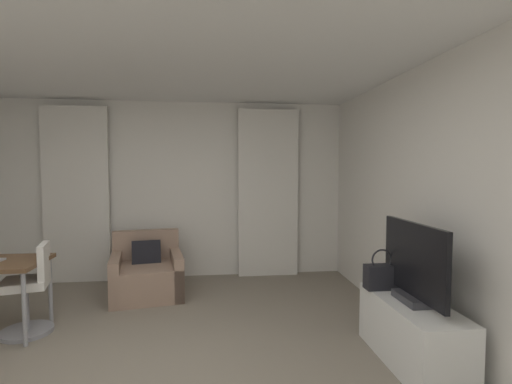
# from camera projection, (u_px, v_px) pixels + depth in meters

# --- Properties ---
(wall_window) EXTENTS (5.12, 0.06, 2.60)m
(wall_window) POSITION_uv_depth(u_px,v_px,m) (176.00, 190.00, 5.57)
(wall_window) COLOR silver
(wall_window) RESTS_ON ground
(wall_right) EXTENTS (0.06, 6.12, 2.60)m
(wall_right) POSITION_uv_depth(u_px,v_px,m) (473.00, 210.00, 2.86)
(wall_right) COLOR silver
(wall_right) RESTS_ON ground
(ceiling) EXTENTS (5.12, 6.12, 0.06)m
(ceiling) POSITION_uv_depth(u_px,v_px,m) (129.00, 17.00, 2.48)
(ceiling) COLOR white
(ceiling) RESTS_ON wall_left
(curtain_left_panel) EXTENTS (0.90, 0.06, 2.50)m
(curtain_left_panel) POSITION_uv_depth(u_px,v_px,m) (76.00, 195.00, 5.29)
(curtain_left_panel) COLOR silver
(curtain_left_panel) RESTS_ON ground
(curtain_right_panel) EXTENTS (0.90, 0.06, 2.50)m
(curtain_right_panel) POSITION_uv_depth(u_px,v_px,m) (268.00, 193.00, 5.61)
(curtain_right_panel) COLOR silver
(curtain_right_panel) RESTS_ON ground
(armchair) EXTENTS (1.00, 0.99, 0.79)m
(armchair) POSITION_uv_depth(u_px,v_px,m) (147.00, 275.00, 4.77)
(armchair) COLOR #997A66
(armchair) RESTS_ON ground
(desk_chair) EXTENTS (0.48, 0.48, 0.88)m
(desk_chair) POSITION_uv_depth(u_px,v_px,m) (30.00, 294.00, 3.67)
(desk_chair) COLOR gray
(desk_chair) RESTS_ON ground
(tv_console) EXTENTS (0.45, 1.11, 0.52)m
(tv_console) POSITION_uv_depth(u_px,v_px,m) (412.00, 333.00, 3.10)
(tv_console) COLOR white
(tv_console) RESTS_ON ground
(tv_flatscreen) EXTENTS (0.20, 0.92, 0.66)m
(tv_flatscreen) POSITION_uv_depth(u_px,v_px,m) (414.00, 266.00, 3.06)
(tv_flatscreen) COLOR #333338
(tv_flatscreen) RESTS_ON tv_console
(handbag_primary) EXTENTS (0.30, 0.14, 0.37)m
(handbag_primary) POSITION_uv_depth(u_px,v_px,m) (381.00, 276.00, 3.41)
(handbag_primary) COLOR black
(handbag_primary) RESTS_ON tv_console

